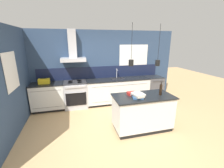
% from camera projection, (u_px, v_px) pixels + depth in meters
% --- Properties ---
extents(ground_plane, '(16.00, 16.00, 0.00)m').
position_uv_depth(ground_plane, '(117.00, 128.00, 3.95)').
color(ground_plane, tan).
rests_on(ground_plane, ground).
extents(wall_back, '(5.60, 2.31, 2.60)m').
position_uv_depth(wall_back, '(100.00, 66.00, 5.42)').
color(wall_back, navy).
rests_on(wall_back, ground_plane).
extents(wall_left, '(0.08, 3.80, 2.60)m').
position_uv_depth(wall_left, '(13.00, 80.00, 3.64)').
color(wall_left, navy).
rests_on(wall_left, ground_plane).
extents(counter_run_left, '(1.03, 0.64, 0.91)m').
position_uv_depth(counter_run_left, '(48.00, 97.00, 4.94)').
color(counter_run_left, black).
rests_on(counter_run_left, ground_plane).
extents(counter_run_sink, '(2.30, 0.64, 1.25)m').
position_uv_depth(counter_run_sink, '(118.00, 91.00, 5.53)').
color(counter_run_sink, black).
rests_on(counter_run_sink, ground_plane).
extents(oven_range, '(0.75, 0.66, 0.91)m').
position_uv_depth(oven_range, '(76.00, 94.00, 5.15)').
color(oven_range, '#B5B5BA').
rests_on(oven_range, ground_plane).
extents(dishwasher, '(0.61, 0.65, 0.91)m').
position_uv_depth(dishwasher, '(153.00, 88.00, 5.89)').
color(dishwasher, '#4C4C51').
rests_on(dishwasher, ground_plane).
extents(kitchen_island, '(1.50, 0.77, 0.91)m').
position_uv_depth(kitchen_island, '(142.00, 112.00, 3.86)').
color(kitchen_island, black).
rests_on(kitchen_island, ground_plane).
extents(bottle_on_island, '(0.07, 0.07, 0.34)m').
position_uv_depth(bottle_on_island, '(161.00, 90.00, 3.75)').
color(bottle_on_island, black).
rests_on(bottle_on_island, kitchen_island).
extents(book_stack, '(0.31, 0.35, 0.12)m').
position_uv_depth(book_stack, '(138.00, 95.00, 3.59)').
color(book_stack, '#335684').
rests_on(book_stack, kitchen_island).
extents(red_supply_box, '(0.20, 0.17, 0.08)m').
position_uv_depth(red_supply_box, '(131.00, 93.00, 3.79)').
color(red_supply_box, red).
rests_on(red_supply_box, kitchen_island).
extents(yellow_toolbox, '(0.34, 0.18, 0.19)m').
position_uv_depth(yellow_toolbox, '(44.00, 81.00, 4.78)').
color(yellow_toolbox, gold).
rests_on(yellow_toolbox, counter_run_left).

